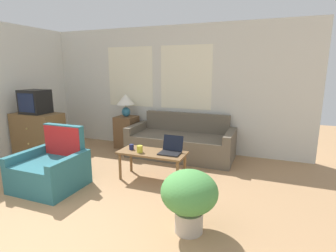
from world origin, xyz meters
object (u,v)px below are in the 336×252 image
object	(u,v)px
laptop	(171,149)
potted_plant	(189,195)
couch	(181,143)
cup_yellow	(131,147)
television	(35,102)
armchair	(52,170)
coffee_table	(152,155)
cup_navy	(140,149)
table_lamp	(126,101)

from	to	relation	value
laptop	potted_plant	world-z (taller)	laptop
couch	cup_yellow	distance (m)	1.37
laptop	potted_plant	distance (m)	1.33
television	armchair	bearing A→B (deg)	-37.45
coffee_table	cup_navy	xyz separation A→B (m)	(-0.17, -0.10, 0.11)
potted_plant	cup_navy	bearing A→B (deg)	137.54
couch	potted_plant	world-z (taller)	couch
couch	armchair	size ratio (longest dim) A/B	2.32
couch	table_lamp	distance (m)	1.55
television	coffee_table	size ratio (longest dim) A/B	0.46
laptop	cup_navy	size ratio (longest dim) A/B	2.96
television	table_lamp	size ratio (longest dim) A/B	0.99
cup_yellow	potted_plant	size ratio (longest dim) A/B	0.12
coffee_table	cup_yellow	bearing A→B (deg)	-178.25
cup_yellow	potted_plant	distance (m)	1.69
cup_yellow	laptop	bearing A→B (deg)	5.73
armchair	television	world-z (taller)	television
coffee_table	cup_yellow	xyz separation A→B (m)	(-0.36, -0.01, 0.10)
cup_navy	potted_plant	xyz separation A→B (m)	(1.10, -1.01, -0.09)
television	coffee_table	xyz separation A→B (m)	(2.65, -0.29, -0.69)
table_lamp	cup_navy	size ratio (longest dim) A/B	4.54
table_lamp	laptop	bearing A→B (deg)	-40.99
couch	television	bearing A→B (deg)	-159.96
table_lamp	potted_plant	world-z (taller)	table_lamp
television	cup_yellow	size ratio (longest dim) A/B	5.69
laptop	coffee_table	bearing A→B (deg)	-169.48
laptop	potted_plant	size ratio (longest dim) A/B	0.47
television	laptop	distance (m)	3.01
television	coffee_table	bearing A→B (deg)	-6.17
laptop	television	bearing A→B (deg)	175.49
television	cup_navy	bearing A→B (deg)	-8.76
couch	potted_plant	xyz separation A→B (m)	(0.87, -2.38, 0.16)
table_lamp	coffee_table	bearing A→B (deg)	-48.00
cup_navy	potted_plant	bearing A→B (deg)	-42.46
cup_yellow	couch	bearing A→B (deg)	72.02
cup_navy	cup_yellow	bearing A→B (deg)	156.01
armchair	cup_navy	size ratio (longest dim) A/B	8.20
armchair	television	distance (m)	1.93
armchair	cup_yellow	size ratio (longest dim) A/B	10.41
laptop	cup_navy	distance (m)	0.48
armchair	cup_navy	xyz separation A→B (m)	(1.11, 0.67, 0.25)
couch	cup_navy	bearing A→B (deg)	-99.35
armchair	television	xyz separation A→B (m)	(-1.38, 1.06, 0.83)
armchair	cup_navy	distance (m)	1.32
armchair	coffee_table	xyz separation A→B (m)	(1.28, 0.77, 0.14)
couch	coffee_table	world-z (taller)	couch
coffee_table	cup_yellow	size ratio (longest dim) A/B	12.40
coffee_table	laptop	size ratio (longest dim) A/B	3.30
television	potted_plant	world-z (taller)	television
armchair	potted_plant	xyz separation A→B (m)	(2.21, -0.33, 0.16)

